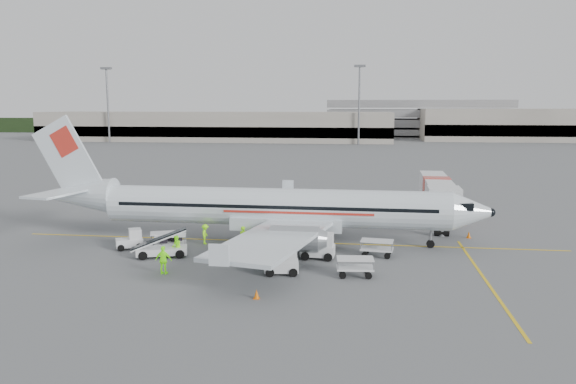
% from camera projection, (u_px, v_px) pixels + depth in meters
% --- Properties ---
extents(ground, '(360.00, 360.00, 0.00)m').
position_uv_depth(ground, '(285.00, 242.00, 45.49)').
color(ground, '#56595B').
extents(stripe_lead, '(44.00, 0.20, 0.01)m').
position_uv_depth(stripe_lead, '(285.00, 242.00, 45.49)').
color(stripe_lead, yellow).
rests_on(stripe_lead, ground).
extents(stripe_cross, '(0.20, 20.00, 0.01)m').
position_uv_depth(stripe_cross, '(484.00, 279.00, 35.83)').
color(stripe_cross, yellow).
rests_on(stripe_cross, ground).
extents(terminal_west, '(110.00, 22.00, 9.00)m').
position_uv_depth(terminal_west, '(216.00, 126.00, 177.36)').
color(terminal_west, gray).
rests_on(terminal_west, ground).
extents(terminal_east, '(90.00, 26.00, 10.00)m').
position_uv_depth(terminal_east, '(566.00, 125.00, 177.73)').
color(terminal_east, gray).
rests_on(terminal_east, ground).
extents(parking_garage, '(62.00, 24.00, 14.00)m').
position_uv_depth(parking_garage, '(417.00, 117.00, 197.96)').
color(parking_garage, slate).
rests_on(parking_garage, ground).
extents(treeline, '(300.00, 3.00, 6.00)m').
position_uv_depth(treeline, '(347.00, 127.00, 216.50)').
color(treeline, black).
rests_on(treeline, ground).
extents(mast_west, '(3.20, 1.20, 22.00)m').
position_uv_depth(mast_west, '(108.00, 106.00, 168.50)').
color(mast_west, slate).
rests_on(mast_west, ground).
extents(mast_center, '(3.20, 1.20, 22.00)m').
position_uv_depth(mast_center, '(359.00, 106.00, 158.79)').
color(mast_center, slate).
rests_on(mast_center, ground).
extents(aircraft, '(36.31, 28.59, 9.94)m').
position_uv_depth(aircraft, '(276.00, 182.00, 44.53)').
color(aircraft, silver).
rests_on(aircraft, ground).
extents(jet_bridge, '(3.57, 16.35, 4.27)m').
position_uv_depth(jet_bridge, '(436.00, 200.00, 52.99)').
color(jet_bridge, silver).
rests_on(jet_bridge, ground).
extents(belt_loader, '(5.12, 3.12, 2.60)m').
position_uv_depth(belt_loader, '(162.00, 239.00, 40.86)').
color(belt_loader, silver).
rests_on(belt_loader, ground).
extents(tug_fore, '(2.47, 1.49, 1.86)m').
position_uv_depth(tug_fore, '(318.00, 246.00, 40.44)').
color(tug_fore, silver).
rests_on(tug_fore, ground).
extents(tug_mid, '(2.38, 1.59, 1.71)m').
position_uv_depth(tug_mid, '(281.00, 261.00, 36.68)').
color(tug_mid, silver).
rests_on(tug_mid, ground).
extents(tug_aft, '(2.29, 1.93, 1.53)m').
position_uv_depth(tug_aft, '(129.00, 239.00, 43.23)').
color(tug_aft, silver).
rests_on(tug_aft, ground).
extents(cart_loaded_a, '(2.61, 1.96, 1.21)m').
position_uv_depth(cart_loaded_a, '(171.00, 242.00, 42.84)').
color(cart_loaded_a, silver).
rests_on(cart_loaded_a, ground).
extents(cart_loaded_b, '(2.73, 2.15, 1.24)m').
position_uv_depth(cart_loaded_b, '(166.00, 240.00, 43.50)').
color(cart_loaded_b, silver).
rests_on(cart_loaded_b, ground).
extents(cart_empty_a, '(2.46, 1.58, 1.23)m').
position_uv_depth(cart_empty_a, '(355.00, 267.00, 36.26)').
color(cart_empty_a, silver).
rests_on(cart_empty_a, ground).
extents(cart_empty_b, '(2.48, 1.64, 1.22)m').
position_uv_depth(cart_empty_b, '(377.00, 248.00, 41.08)').
color(cart_empty_b, silver).
rests_on(cart_empty_b, ground).
extents(cone_nose, '(0.36, 0.36, 0.59)m').
position_uv_depth(cone_nose, '(469.00, 235.00, 46.80)').
color(cone_nose, orange).
rests_on(cone_nose, ground).
extents(cone_port, '(0.37, 0.37, 0.60)m').
position_uv_depth(cone_port, '(331.00, 212.00, 56.85)').
color(cone_port, orange).
rests_on(cone_port, ground).
extents(cone_stbd, '(0.35, 0.35, 0.56)m').
position_uv_depth(cone_stbd, '(256.00, 294.00, 32.08)').
color(cone_stbd, orange).
rests_on(cone_stbd, ground).
extents(crew_a, '(0.79, 0.70, 1.83)m').
position_uv_depth(crew_a, '(244.00, 238.00, 42.91)').
color(crew_a, '#8CFD11').
rests_on(crew_a, ground).
extents(crew_b, '(0.92, 0.97, 1.59)m').
position_uv_depth(crew_b, '(176.00, 246.00, 40.93)').
color(crew_b, '#8CFD11').
rests_on(crew_b, ground).
extents(crew_c, '(0.67, 1.08, 1.61)m').
position_uv_depth(crew_c, '(205.00, 234.00, 44.70)').
color(crew_c, '#8CFD11').
rests_on(crew_c, ground).
extents(crew_d, '(1.11, 0.49, 1.88)m').
position_uv_depth(crew_d, '(164.00, 260.00, 36.68)').
color(crew_d, '#8CFD11').
rests_on(crew_d, ground).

